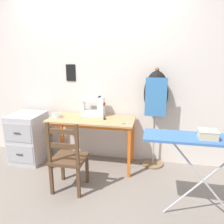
# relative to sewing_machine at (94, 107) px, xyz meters

# --- Properties ---
(ground_plane) EXTENTS (14.00, 14.00, 0.00)m
(ground_plane) POSITION_rel_sewing_machine_xyz_m (-0.00, -0.42, -0.88)
(ground_plane) COLOR gray
(wall_back) EXTENTS (10.00, 0.06, 2.55)m
(wall_back) POSITION_rel_sewing_machine_xyz_m (-0.00, 0.19, 0.40)
(wall_back) COLOR silver
(wall_back) RESTS_ON ground_plane
(sewing_table) EXTENTS (1.24, 0.54, 0.74)m
(sewing_table) POSITION_rel_sewing_machine_xyz_m (-0.00, -0.16, -0.23)
(sewing_table) COLOR tan
(sewing_table) RESTS_ON ground_plane
(sewing_machine) EXTENTS (0.35, 0.16, 0.32)m
(sewing_machine) POSITION_rel_sewing_machine_xyz_m (0.00, 0.00, 0.00)
(sewing_machine) COLOR white
(sewing_machine) RESTS_ON sewing_table
(fabric_bowl) EXTENTS (0.14, 0.14, 0.06)m
(fabric_bowl) POSITION_rel_sewing_machine_xyz_m (-0.51, -0.20, -0.11)
(fabric_bowl) COLOR silver
(fabric_bowl) RESTS_ON sewing_table
(scissors) EXTENTS (0.12, 0.13, 0.01)m
(scissors) POSITION_rel_sewing_machine_xyz_m (0.51, -0.29, -0.14)
(scissors) COLOR silver
(scissors) RESTS_ON sewing_table
(thread_spool_near_machine) EXTENTS (0.04, 0.04, 0.04)m
(thread_spool_near_machine) POSITION_rel_sewing_machine_xyz_m (0.19, -0.18, -0.12)
(thread_spool_near_machine) COLOR black
(thread_spool_near_machine) RESTS_ON sewing_table
(wooden_chair) EXTENTS (0.40, 0.38, 0.91)m
(wooden_chair) POSITION_rel_sewing_machine_xyz_m (-0.11, -0.81, -0.46)
(wooden_chair) COLOR #513823
(wooden_chair) RESTS_ON ground_plane
(filing_cabinet) EXTENTS (0.46, 0.54, 0.76)m
(filing_cabinet) POSITION_rel_sewing_machine_xyz_m (-1.02, -0.18, -0.50)
(filing_cabinet) COLOR #B7B7BC
(filing_cabinet) RESTS_ON ground_plane
(dress_form) EXTENTS (0.34, 0.32, 1.46)m
(dress_form) POSITION_rel_sewing_machine_xyz_m (0.89, 0.03, 0.16)
(dress_form) COLOR #846647
(dress_form) RESTS_ON ground_plane
(ironing_board) EXTENTS (1.21, 0.32, 0.89)m
(ironing_board) POSITION_rel_sewing_machine_xyz_m (1.39, -1.00, -0.05)
(ironing_board) COLOR #3D6BAD
(ironing_board) RESTS_ON ground_plane
(storage_box) EXTENTS (0.17, 0.14, 0.08)m
(storage_box) POSITION_rel_sewing_machine_xyz_m (1.38, -1.03, 0.05)
(storage_box) COLOR beige
(storage_box) RESTS_ON ironing_board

